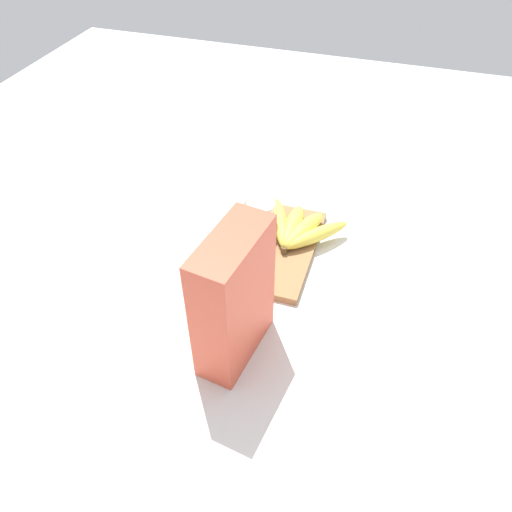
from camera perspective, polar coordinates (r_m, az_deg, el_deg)
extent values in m
plane|color=silver|center=(1.16, 1.51, 0.81)|extent=(2.40, 2.40, 0.00)
cube|color=olive|center=(1.15, 1.51, 1.13)|extent=(0.30, 0.21, 0.02)
cube|color=#D85138|center=(0.86, -2.59, -4.95)|extent=(0.19, 0.10, 0.27)
cylinder|color=white|center=(1.09, -1.86, 1.95)|extent=(0.07, 0.07, 0.08)
cylinder|color=#5193D1|center=(1.09, -1.86, 1.95)|extent=(0.07, 0.07, 0.03)
cylinder|color=silver|center=(1.07, -1.91, 3.72)|extent=(0.07, 0.07, 0.00)
cylinder|color=white|center=(1.16, 0.55, 4.48)|extent=(0.06, 0.06, 0.08)
cylinder|color=pink|center=(1.16, 0.55, 4.48)|extent=(0.06, 0.06, 0.04)
cylinder|color=silver|center=(1.13, 0.56, 6.07)|extent=(0.07, 0.07, 0.00)
ellipsoid|color=#E4CE47|center=(1.15, 6.95, 2.42)|extent=(0.15, 0.14, 0.03)
ellipsoid|color=#E4CE47|center=(1.16, 5.48, 2.99)|extent=(0.15, 0.09, 0.04)
ellipsoid|color=#E4CE47|center=(1.17, 4.24, 3.48)|extent=(0.15, 0.04, 0.04)
ellipsoid|color=#E4CE47|center=(1.18, 2.78, 3.94)|extent=(0.18, 0.10, 0.03)
cylinder|color=brown|center=(1.12, 3.24, 0.68)|extent=(0.01, 0.01, 0.02)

